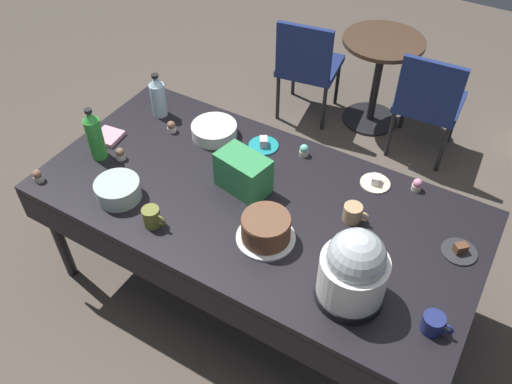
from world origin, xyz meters
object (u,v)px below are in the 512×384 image
dessert_plate_teal (264,144)px  soda_carton (243,173)px  frosted_layer_cake (266,229)px  dessert_plate_charcoal (460,251)px  round_cafe_table (379,66)px  slow_cooker (354,270)px  cupcake_berry (120,154)px  soda_bottle_water (158,96)px  cupcake_lemon (38,176)px  cupcake_mint (171,127)px  soda_bottle_lime_soda (95,135)px  cupcake_vanilla (417,185)px  coffee_mug_navy (433,323)px  cupcake_rose (304,150)px  glass_salad_bowl (118,190)px  ceramic_snack_bowl (214,130)px  maroon_chair_right (429,99)px  maroon_chair_left (308,63)px  coffee_mug_olive (152,217)px  potluck_table (256,208)px  coffee_mug_tan (353,213)px  dessert_plate_cream (375,182)px

dessert_plate_teal → soda_carton: 0.36m
frosted_layer_cake → dessert_plate_charcoal: size_ratio=1.72×
round_cafe_table → slow_cooker: bearing=-73.0°
cupcake_berry → soda_bottle_water: size_ratio=0.25×
cupcake_lemon → soda_bottle_water: 0.80m
cupcake_mint → soda_bottle_lime_soda: soda_bottle_lime_soda is taller
frosted_layer_cake → soda_bottle_lime_soda: 1.06m
cupcake_vanilla → soda_bottle_lime_soda: soda_bottle_lime_soda is taller
cupcake_vanilla → coffee_mug_navy: coffee_mug_navy is taller
cupcake_rose → frosted_layer_cake: bearing=-79.1°
glass_salad_bowl → ceramic_snack_bowl: (0.13, 0.65, -0.01)m
soda_bottle_lime_soda → soda_carton: (0.79, 0.19, -0.04)m
ceramic_snack_bowl → cupcake_lemon: ceramic_snack_bowl is taller
maroon_chair_right → soda_bottle_water: bearing=-132.7°
frosted_layer_cake → dessert_plate_charcoal: bearing=25.3°
ceramic_snack_bowl → cupcake_lemon: 0.95m
slow_cooker → cupcake_rose: size_ratio=5.46×
cupcake_mint → slow_cooker: bearing=-21.4°
cupcake_vanilla → maroon_chair_left: (-1.20, 1.20, -0.29)m
cupcake_rose → coffee_mug_navy: (0.92, -0.69, 0.01)m
slow_cooker → glass_salad_bowl: (-1.21, -0.04, -0.12)m
soda_carton → maroon_chair_right: size_ratio=0.31×
cupcake_berry → soda_bottle_lime_soda: size_ratio=0.22×
soda_bottle_lime_soda → maroon_chair_right: bearing=54.7°
glass_salad_bowl → coffee_mug_olive: coffee_mug_olive is taller
cupcake_lemon → maroon_chair_left: maroon_chair_left is taller
potluck_table → coffee_mug_olive: size_ratio=17.43×
coffee_mug_tan → maroon_chair_right: bearing=92.1°
dessert_plate_cream → soda_bottle_water: 1.32m
glass_salad_bowl → cupcake_mint: size_ratio=3.30×
cupcake_rose → cupcake_berry: 0.98m
dessert_plate_cream → cupcake_mint: cupcake_mint is taller
ceramic_snack_bowl → soda_bottle_water: (-0.39, 0.01, 0.09)m
dessert_plate_teal → coffee_mug_navy: coffee_mug_navy is taller
coffee_mug_navy → dessert_plate_charcoal: bearing=91.6°
soda_carton → maroon_chair_right: (0.50, 1.64, -0.36)m
dessert_plate_cream → dessert_plate_teal: dessert_plate_teal is taller
cupcake_lemon → coffee_mug_navy: 2.00m
cupcake_mint → glass_salad_bowl: bearing=-80.0°
soda_bottle_water → coffee_mug_navy: 1.91m
dessert_plate_teal → cupcake_rose: (0.22, 0.05, 0.02)m
dessert_plate_charcoal → cupcake_rose: cupcake_rose is taller
frosted_layer_cake → cupcake_mint: (-0.86, 0.42, -0.03)m
ceramic_snack_bowl → soda_bottle_lime_soda: 0.64m
dessert_plate_teal → cupcake_vanilla: size_ratio=2.46×
glass_salad_bowl → maroon_chair_left: size_ratio=0.26×
coffee_mug_olive → maroon_chair_right: size_ratio=0.15×
potluck_table → soda_bottle_water: size_ratio=8.17×
ceramic_snack_bowl → soda_carton: 0.46m
dessert_plate_teal → round_cafe_table: bearing=85.3°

